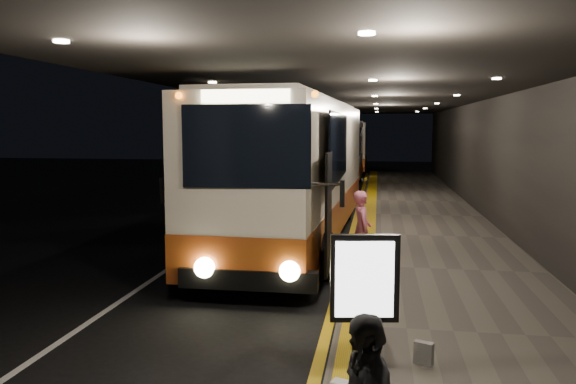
% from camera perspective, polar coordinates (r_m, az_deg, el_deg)
% --- Properties ---
extents(ground, '(90.00, 90.00, 0.00)m').
position_cam_1_polar(ground, '(12.99, -5.25, -8.59)').
color(ground, black).
extents(lane_line_white, '(0.12, 50.00, 0.01)m').
position_cam_1_polar(lane_line_white, '(18.15, -6.84, -4.22)').
color(lane_line_white, silver).
rests_on(lane_line_white, ground).
extents(kerb_stripe_yellow, '(0.18, 50.00, 0.01)m').
position_cam_1_polar(kerb_stripe_yellow, '(17.48, 6.40, -4.63)').
color(kerb_stripe_yellow, gold).
rests_on(kerb_stripe_yellow, ground).
extents(sidewalk, '(4.50, 50.00, 0.15)m').
position_cam_1_polar(sidewalk, '(17.53, 14.28, -4.54)').
color(sidewalk, '#514C44').
rests_on(sidewalk, ground).
extents(tactile_strip, '(0.50, 50.00, 0.01)m').
position_cam_1_polar(tactile_strip, '(17.44, 8.05, -4.18)').
color(tactile_strip, gold).
rests_on(tactile_strip, sidewalk).
extents(terminal_wall, '(0.10, 50.00, 6.00)m').
position_cam_1_polar(terminal_wall, '(17.57, 21.91, 4.83)').
color(terminal_wall, black).
rests_on(terminal_wall, ground).
extents(support_columns, '(0.80, 24.80, 4.40)m').
position_cam_1_polar(support_columns, '(16.83, -6.90, 2.47)').
color(support_columns, black).
rests_on(support_columns, ground).
extents(canopy, '(9.00, 50.00, 0.40)m').
position_cam_1_polar(canopy, '(17.19, 7.10, 10.56)').
color(canopy, black).
rests_on(canopy, support_columns).
extents(coach_main, '(3.19, 13.14, 4.07)m').
position_cam_1_polar(coach_main, '(16.47, 0.92, 1.57)').
color(coach_main, beige).
rests_on(coach_main, ground).
extents(coach_second, '(2.53, 11.77, 3.69)m').
position_cam_1_polar(coach_second, '(31.22, 4.98, 3.58)').
color(coach_second, beige).
rests_on(coach_second, ground).
extents(coach_third, '(2.69, 11.89, 3.73)m').
position_cam_1_polar(coach_third, '(44.25, 6.28, 4.46)').
color(coach_third, beige).
rests_on(coach_third, ground).
extents(passenger_boarding, '(0.56, 0.73, 1.81)m').
position_cam_1_polar(passenger_boarding, '(12.99, 7.50, -3.84)').
color(passenger_boarding, '#D4637C').
rests_on(passenger_boarding, sidewalk).
extents(bag_polka, '(0.28, 0.21, 0.31)m').
position_cam_1_polar(bag_polka, '(8.23, 13.61, -15.62)').
color(bag_polka, black).
rests_on(bag_polka, sidewalk).
extents(info_sign, '(0.89, 0.25, 1.88)m').
position_cam_1_polar(info_sign, '(7.39, 7.79, -8.96)').
color(info_sign, black).
rests_on(info_sign, sidewalk).
extents(stanchion_post, '(0.05, 0.05, 1.05)m').
position_cam_1_polar(stanchion_post, '(11.42, 7.03, -7.22)').
color(stanchion_post, black).
rests_on(stanchion_post, sidewalk).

